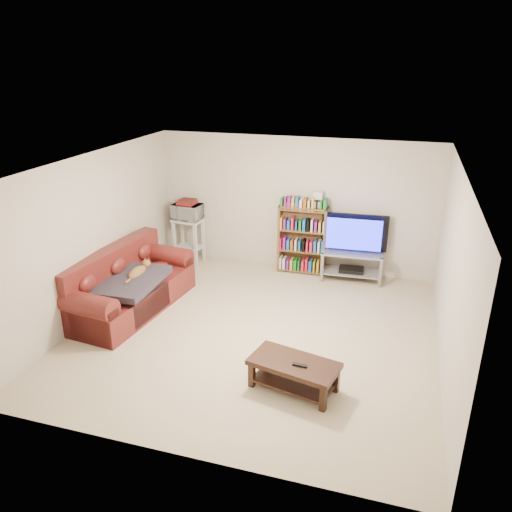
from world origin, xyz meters
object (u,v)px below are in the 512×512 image
(sofa, at_px, (127,289))
(coffee_table, at_px, (294,370))
(tv_stand, at_px, (352,261))
(bookshelf, at_px, (302,239))

(sofa, bearing_deg, coffee_table, -16.77)
(tv_stand, bearing_deg, bookshelf, 171.39)
(coffee_table, height_order, bookshelf, bookshelf)
(tv_stand, bearing_deg, sofa, -150.30)
(bookshelf, bearing_deg, tv_stand, -6.20)
(bookshelf, bearing_deg, sofa, -137.58)
(sofa, height_order, coffee_table, sofa)
(sofa, relative_size, coffee_table, 2.07)
(coffee_table, bearing_deg, bookshelf, 113.05)
(coffee_table, relative_size, tv_stand, 1.04)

